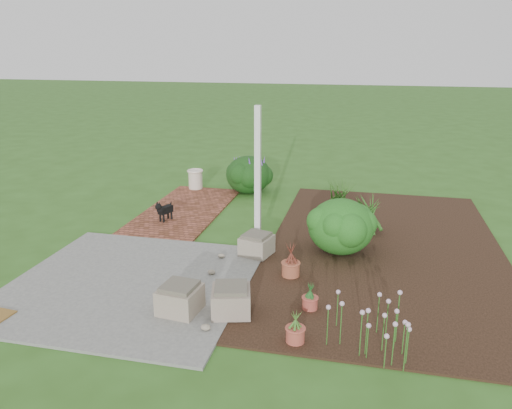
% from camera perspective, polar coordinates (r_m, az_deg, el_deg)
% --- Properties ---
extents(ground, '(80.00, 80.00, 0.00)m').
position_cam_1_polar(ground, '(8.88, -1.85, -4.98)').
color(ground, '#30591C').
rests_on(ground, ground).
extents(concrete_patio, '(3.50, 3.50, 0.04)m').
position_cam_1_polar(concrete_patio, '(7.81, -14.23, -8.72)').
color(concrete_patio, slate).
rests_on(concrete_patio, ground).
extents(brick_path, '(1.60, 3.50, 0.04)m').
position_cam_1_polar(brick_path, '(10.94, -8.13, -0.62)').
color(brick_path, brown).
rests_on(brick_path, ground).
extents(garden_bed, '(4.00, 7.00, 0.03)m').
position_cam_1_polar(garden_bed, '(9.09, 14.47, -4.93)').
color(garden_bed, black).
rests_on(garden_bed, ground).
extents(veranda_post, '(0.10, 0.10, 2.50)m').
position_cam_1_polar(veranda_post, '(8.51, 0.20, 2.89)').
color(veranda_post, white).
rests_on(veranda_post, ground).
extents(stone_trough_near, '(0.56, 0.56, 0.34)m').
position_cam_1_polar(stone_trough_near, '(6.81, -8.68, -10.69)').
color(stone_trough_near, '#786E58').
rests_on(stone_trough_near, concrete_patio).
extents(stone_trough_mid, '(0.61, 0.61, 0.34)m').
position_cam_1_polar(stone_trough_mid, '(6.71, -2.86, -10.97)').
color(stone_trough_mid, '#7A6B5E').
rests_on(stone_trough_mid, concrete_patio).
extents(stone_trough_far, '(0.58, 0.58, 0.32)m').
position_cam_1_polar(stone_trough_far, '(8.47, 0.08, -4.69)').
color(stone_trough_far, '#726C58').
rests_on(stone_trough_far, concrete_patio).
extents(black_dog, '(0.25, 0.45, 0.40)m').
position_cam_1_polar(black_dog, '(10.20, -10.46, -0.56)').
color(black_dog, black).
rests_on(black_dog, brick_path).
extents(cream_ceramic_urn, '(0.39, 0.39, 0.45)m').
position_cam_1_polar(cream_ceramic_urn, '(12.45, -6.94, 2.86)').
color(cream_ceramic_urn, beige).
rests_on(cream_ceramic_urn, brick_path).
extents(evergreen_shrub, '(1.41, 1.41, 0.95)m').
position_cam_1_polar(evergreen_shrub, '(8.63, 9.68, -2.31)').
color(evergreen_shrub, '#154110').
rests_on(evergreen_shrub, garden_bed).
extents(agapanthus_clump_back, '(0.99, 0.99, 0.82)m').
position_cam_1_polar(agapanthus_clump_back, '(9.70, 12.55, -0.66)').
color(agapanthus_clump_back, '#103814').
rests_on(agapanthus_clump_back, garden_bed).
extents(agapanthus_clump_front, '(1.26, 1.26, 0.85)m').
position_cam_1_polar(agapanthus_clump_front, '(10.55, 9.43, 1.12)').
color(agapanthus_clump_front, '#0A3812').
rests_on(agapanthus_clump_front, garden_bed).
extents(pink_flower_patch, '(1.17, 1.17, 0.66)m').
position_cam_1_polar(pink_flower_patch, '(6.12, 12.75, -12.82)').
color(pink_flower_patch, '#113D0F').
rests_on(pink_flower_patch, garden_bed).
extents(terracotta_pot_bronze, '(0.29, 0.29, 0.22)m').
position_cam_1_polar(terracotta_pot_bronze, '(7.77, 3.99, -7.35)').
color(terracotta_pot_bronze, '#9C4F35').
rests_on(terracotta_pot_bronze, garden_bed).
extents(terracotta_pot_small_left, '(0.26, 0.26, 0.17)m').
position_cam_1_polar(terracotta_pot_small_left, '(6.89, 6.18, -11.10)').
color(terracotta_pot_small_left, '#A74638').
rests_on(terracotta_pot_small_left, garden_bed).
extents(terracotta_pot_small_right, '(0.26, 0.26, 0.19)m').
position_cam_1_polar(terracotta_pot_small_right, '(6.18, 4.52, -14.59)').
color(terracotta_pot_small_right, '#A84839').
rests_on(terracotta_pot_small_right, garden_bed).
extents(purple_flowering_bush, '(1.15, 1.15, 0.92)m').
position_cam_1_polar(purple_flowering_bush, '(12.13, -0.88, 3.54)').
color(purple_flowering_bush, black).
rests_on(purple_flowering_bush, ground).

